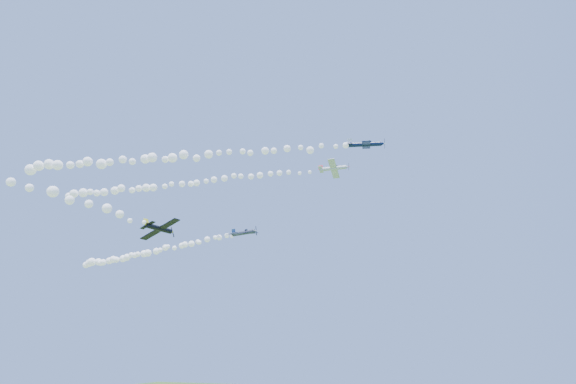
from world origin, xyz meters
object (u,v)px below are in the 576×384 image
at_px(plane_white, 334,168).
at_px(plane_navy, 366,144).
at_px(plane_black, 160,229).
at_px(plane_grey, 244,233).

bearing_deg(plane_white, plane_navy, -56.64).
bearing_deg(plane_white, plane_black, -129.55).
bearing_deg(plane_navy, plane_white, 117.71).
xyz_separation_m(plane_white, plane_grey, (-21.30, -0.69, -12.81)).
height_order(plane_white, plane_black, plane_white).
distance_m(plane_navy, plane_black, 41.10).
bearing_deg(plane_navy, plane_black, -158.78).
distance_m(plane_navy, plane_grey, 35.30).
xyz_separation_m(plane_grey, plane_black, (0.77, -31.53, -6.28)).
bearing_deg(plane_navy, plane_grey, 147.89).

